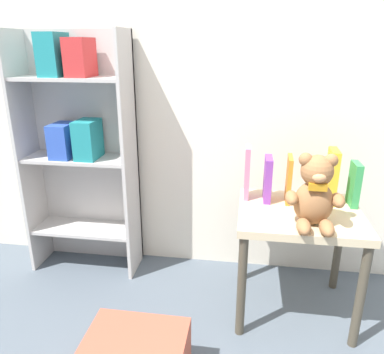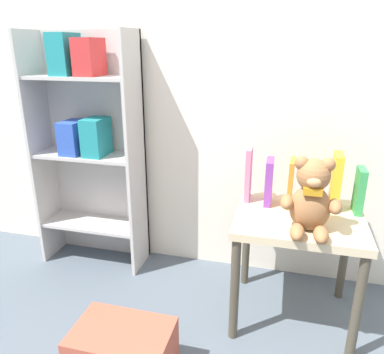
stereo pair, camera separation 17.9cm
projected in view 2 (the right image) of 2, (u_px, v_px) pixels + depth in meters
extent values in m
cube|color=silver|center=(276.00, 45.00, 1.84)|extent=(4.80, 0.06, 2.50)
cube|color=#BCB7B2|center=(42.00, 152.00, 2.18)|extent=(0.02, 0.24, 1.33)
cube|color=#BCB7B2|center=(136.00, 159.00, 2.04)|extent=(0.02, 0.24, 1.33)
cube|color=#BCB7B2|center=(97.00, 150.00, 2.21)|extent=(0.61, 0.02, 1.33)
cube|color=#BCB7B2|center=(94.00, 223.00, 2.25)|extent=(0.57, 0.22, 0.02)
cube|color=#BCB7B2|center=(88.00, 155.00, 2.11)|extent=(0.57, 0.22, 0.02)
cube|color=#BCB7B2|center=(80.00, 77.00, 1.97)|extent=(0.57, 0.22, 0.02)
cube|color=teal|center=(64.00, 54.00, 1.93)|extent=(0.11, 0.17, 0.21)
cube|color=red|center=(89.00, 57.00, 1.91)|extent=(0.11, 0.17, 0.19)
cube|color=#2D51B7|center=(73.00, 137.00, 2.08)|extent=(0.11, 0.17, 0.18)
cube|color=teal|center=(96.00, 137.00, 2.04)|extent=(0.11, 0.17, 0.21)
cube|color=beige|center=(299.00, 219.00, 1.67)|extent=(0.56, 0.49, 0.04)
cylinder|color=#494233|center=(235.00, 290.00, 1.62)|extent=(0.04, 0.04, 0.50)
cylinder|color=#494233|center=(357.00, 309.00, 1.50)|extent=(0.04, 0.04, 0.50)
cylinder|color=#494233|center=(246.00, 242.00, 2.01)|extent=(0.04, 0.04, 0.50)
cylinder|color=#494233|center=(344.00, 255.00, 1.89)|extent=(0.04, 0.04, 0.50)
ellipsoid|color=#99663D|center=(310.00, 208.00, 1.51)|extent=(0.16, 0.12, 0.19)
sphere|color=#99663D|center=(314.00, 175.00, 1.46)|extent=(0.13, 0.13, 0.13)
sphere|color=#99663D|center=(302.00, 163.00, 1.46)|extent=(0.05, 0.05, 0.05)
sphere|color=#99663D|center=(328.00, 165.00, 1.43)|extent=(0.05, 0.05, 0.05)
ellipsoid|color=tan|center=(314.00, 182.00, 1.41)|extent=(0.05, 0.04, 0.04)
ellipsoid|color=#99663D|center=(287.00, 202.00, 1.51)|extent=(0.05, 0.10, 0.05)
ellipsoid|color=#99663D|center=(335.00, 206.00, 1.46)|extent=(0.05, 0.10, 0.05)
ellipsoid|color=#99663D|center=(297.00, 232.00, 1.45)|extent=(0.06, 0.11, 0.06)
ellipsoid|color=#99663D|center=(321.00, 235.00, 1.43)|extent=(0.06, 0.11, 0.06)
cube|color=#C68419|center=(313.00, 192.00, 1.43)|extent=(0.07, 0.02, 0.03)
cube|color=#D17093|center=(248.00, 174.00, 1.79)|extent=(0.02, 0.10, 0.26)
cube|color=purple|center=(269.00, 182.00, 1.76)|extent=(0.03, 0.13, 0.22)
cube|color=orange|center=(291.00, 183.00, 1.74)|extent=(0.03, 0.14, 0.22)
cube|color=red|center=(313.00, 187.00, 1.71)|extent=(0.03, 0.10, 0.20)
cube|color=gold|center=(336.00, 181.00, 1.70)|extent=(0.04, 0.14, 0.26)
cube|color=#33934C|center=(359.00, 191.00, 1.66)|extent=(0.03, 0.11, 0.21)
cube|color=#AD4C38|center=(123.00, 354.00, 1.45)|extent=(0.38, 0.25, 0.23)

